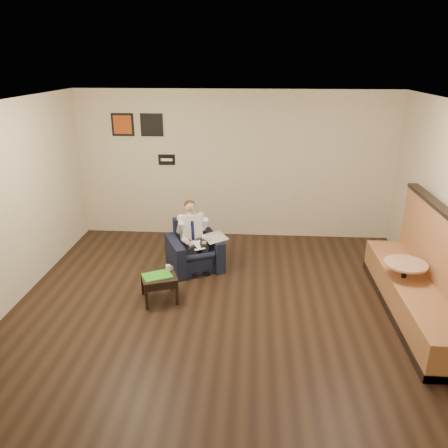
# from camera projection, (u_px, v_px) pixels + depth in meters

# --- Properties ---
(ground) EXTENTS (6.00, 6.00, 0.00)m
(ground) POSITION_uv_depth(u_px,v_px,m) (223.00, 316.00, 5.98)
(ground) COLOR black
(ground) RESTS_ON ground
(wall_back) EXTENTS (6.00, 0.02, 2.80)m
(wall_back) POSITION_uv_depth(u_px,v_px,m) (235.00, 166.00, 8.28)
(wall_back) COLOR beige
(wall_back) RESTS_ON ground
(wall_front) EXTENTS (6.00, 0.02, 2.80)m
(wall_front) POSITION_uv_depth(u_px,v_px,m) (188.00, 390.00, 2.68)
(wall_front) COLOR beige
(wall_front) RESTS_ON ground
(ceiling) EXTENTS (6.00, 6.00, 0.02)m
(ceiling) POSITION_uv_depth(u_px,v_px,m) (223.00, 106.00, 4.98)
(ceiling) COLOR white
(ceiling) RESTS_ON wall_back
(seating_sign) EXTENTS (0.32, 0.02, 0.20)m
(seating_sign) POSITION_uv_depth(u_px,v_px,m) (167.00, 160.00, 8.31)
(seating_sign) COLOR black
(seating_sign) RESTS_ON wall_back
(art_print_left) EXTENTS (0.42, 0.03, 0.42)m
(art_print_left) POSITION_uv_depth(u_px,v_px,m) (123.00, 125.00, 8.13)
(art_print_left) COLOR #B24416
(art_print_left) RESTS_ON wall_back
(art_print_right) EXTENTS (0.42, 0.03, 0.42)m
(art_print_right) POSITION_uv_depth(u_px,v_px,m) (152.00, 125.00, 8.10)
(art_print_right) COLOR black
(art_print_right) RESTS_ON wall_back
(armchair) EXTENTS (1.08, 1.08, 0.79)m
(armchair) POSITION_uv_depth(u_px,v_px,m) (194.00, 246.00, 7.24)
(armchair) COLOR black
(armchair) RESTS_ON ground
(seated_man) EXTENTS (0.79, 0.91, 1.08)m
(seated_man) POSITION_uv_depth(u_px,v_px,m) (196.00, 240.00, 7.09)
(seated_man) COLOR silver
(seated_man) RESTS_ON armchair
(lap_papers) EXTENTS (0.28, 0.31, 0.01)m
(lap_papers) POSITION_uv_depth(u_px,v_px,m) (198.00, 245.00, 7.04)
(lap_papers) COLOR white
(lap_papers) RESTS_ON seated_man
(newspaper) EXTENTS (0.50, 0.54, 0.01)m
(newspaper) POSITION_uv_depth(u_px,v_px,m) (215.00, 237.00, 7.22)
(newspaper) COLOR silver
(newspaper) RESTS_ON armchair
(side_table) EXTENTS (0.62, 0.62, 0.40)m
(side_table) POSITION_uv_depth(u_px,v_px,m) (159.00, 287.00, 6.34)
(side_table) COLOR black
(side_table) RESTS_ON ground
(green_folder) EXTENTS (0.48, 0.44, 0.01)m
(green_folder) POSITION_uv_depth(u_px,v_px,m) (157.00, 275.00, 6.24)
(green_folder) COLOR green
(green_folder) RESTS_ON side_table
(coffee_mug) EXTENTS (0.09, 0.09, 0.08)m
(coffee_mug) POSITION_uv_depth(u_px,v_px,m) (168.00, 268.00, 6.39)
(coffee_mug) COLOR white
(coffee_mug) RESTS_ON side_table
(smartphone) EXTENTS (0.13, 0.08, 0.01)m
(smartphone) POSITION_uv_depth(u_px,v_px,m) (160.00, 270.00, 6.40)
(smartphone) COLOR black
(smartphone) RESTS_ON side_table
(banquette) EXTENTS (0.68, 2.84, 1.45)m
(banquette) POSITION_uv_depth(u_px,v_px,m) (419.00, 266.00, 5.78)
(banquette) COLOR #A56B40
(banquette) RESTS_ON ground
(cafe_table) EXTENTS (0.73, 0.73, 0.71)m
(cafe_table) POSITION_uv_depth(u_px,v_px,m) (402.00, 286.00, 6.05)
(cafe_table) COLOR tan
(cafe_table) RESTS_ON ground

